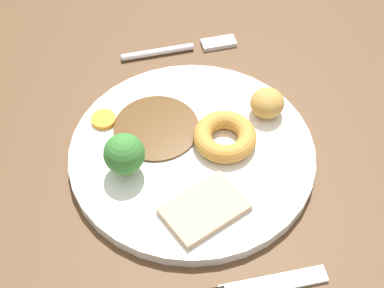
{
  "coord_description": "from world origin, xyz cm",
  "views": [
    {
      "loc": [
        41.39,
        -9.83,
        55.41
      ],
      "look_at": [
        1.73,
        -1.76,
        6.0
      ],
      "focal_mm": 54.97,
      "sensor_mm": 36.0,
      "label": 1
    }
  ],
  "objects_px": {
    "yorkshire_pudding": "(225,137)",
    "dinner_plate": "(192,154)",
    "carrot_coin_front": "(104,119)",
    "meat_slice_main": "(204,209)",
    "fork": "(183,48)",
    "broccoli_floret": "(124,154)",
    "roast_potato_left": "(267,103)"
  },
  "relations": [
    {
      "from": "dinner_plate",
      "to": "yorkshire_pudding",
      "type": "height_order",
      "value": "yorkshire_pudding"
    },
    {
      "from": "yorkshire_pudding",
      "to": "fork",
      "type": "distance_m",
      "value": 0.18
    },
    {
      "from": "fork",
      "to": "yorkshire_pudding",
      "type": "bearing_deg",
      "value": -87.9
    },
    {
      "from": "dinner_plate",
      "to": "yorkshire_pudding",
      "type": "relative_size",
      "value": 3.87
    },
    {
      "from": "yorkshire_pudding",
      "to": "dinner_plate",
      "type": "bearing_deg",
      "value": -85.64
    },
    {
      "from": "yorkshire_pudding",
      "to": "fork",
      "type": "height_order",
      "value": "yorkshire_pudding"
    },
    {
      "from": "dinner_plate",
      "to": "fork",
      "type": "bearing_deg",
      "value": 172.29
    },
    {
      "from": "dinner_plate",
      "to": "meat_slice_main",
      "type": "height_order",
      "value": "meat_slice_main"
    },
    {
      "from": "roast_potato_left",
      "to": "fork",
      "type": "xyz_separation_m",
      "value": [
        -0.14,
        -0.07,
        -0.03
      ]
    },
    {
      "from": "meat_slice_main",
      "to": "broccoli_floret",
      "type": "relative_size",
      "value": 1.59
    },
    {
      "from": "carrot_coin_front",
      "to": "roast_potato_left",
      "type": "bearing_deg",
      "value": 82.52
    },
    {
      "from": "meat_slice_main",
      "to": "broccoli_floret",
      "type": "height_order",
      "value": "broccoli_floret"
    },
    {
      "from": "dinner_plate",
      "to": "fork",
      "type": "relative_size",
      "value": 1.78
    },
    {
      "from": "roast_potato_left",
      "to": "broccoli_floret",
      "type": "relative_size",
      "value": 0.77
    },
    {
      "from": "carrot_coin_front",
      "to": "fork",
      "type": "bearing_deg",
      "value": 135.3
    },
    {
      "from": "carrot_coin_front",
      "to": "fork",
      "type": "height_order",
      "value": "carrot_coin_front"
    },
    {
      "from": "meat_slice_main",
      "to": "carrot_coin_front",
      "type": "xyz_separation_m",
      "value": [
        -0.14,
        -0.09,
        -0.0
      ]
    },
    {
      "from": "yorkshire_pudding",
      "to": "meat_slice_main",
      "type": "bearing_deg",
      "value": -26.07
    },
    {
      "from": "roast_potato_left",
      "to": "carrot_coin_front",
      "type": "height_order",
      "value": "roast_potato_left"
    },
    {
      "from": "meat_slice_main",
      "to": "fork",
      "type": "height_order",
      "value": "meat_slice_main"
    },
    {
      "from": "yorkshire_pudding",
      "to": "fork",
      "type": "relative_size",
      "value": 0.46
    },
    {
      "from": "meat_slice_main",
      "to": "roast_potato_left",
      "type": "distance_m",
      "value": 0.15
    },
    {
      "from": "dinner_plate",
      "to": "meat_slice_main",
      "type": "relative_size",
      "value": 3.35
    },
    {
      "from": "carrot_coin_front",
      "to": "fork",
      "type": "relative_size",
      "value": 0.19
    },
    {
      "from": "roast_potato_left",
      "to": "broccoli_floret",
      "type": "xyz_separation_m",
      "value": [
        0.05,
        -0.17,
        0.01
      ]
    },
    {
      "from": "meat_slice_main",
      "to": "yorkshire_pudding",
      "type": "height_order",
      "value": "yorkshire_pudding"
    },
    {
      "from": "broccoli_floret",
      "to": "dinner_plate",
      "type": "bearing_deg",
      "value": 100.82
    },
    {
      "from": "yorkshire_pudding",
      "to": "carrot_coin_front",
      "type": "distance_m",
      "value": 0.14
    },
    {
      "from": "dinner_plate",
      "to": "meat_slice_main",
      "type": "distance_m",
      "value": 0.08
    },
    {
      "from": "dinner_plate",
      "to": "broccoli_floret",
      "type": "distance_m",
      "value": 0.08
    },
    {
      "from": "dinner_plate",
      "to": "fork",
      "type": "xyz_separation_m",
      "value": [
        -0.18,
        0.02,
        -0.0
      ]
    },
    {
      "from": "meat_slice_main",
      "to": "broccoli_floret",
      "type": "bearing_deg",
      "value": -133.23
    }
  ]
}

